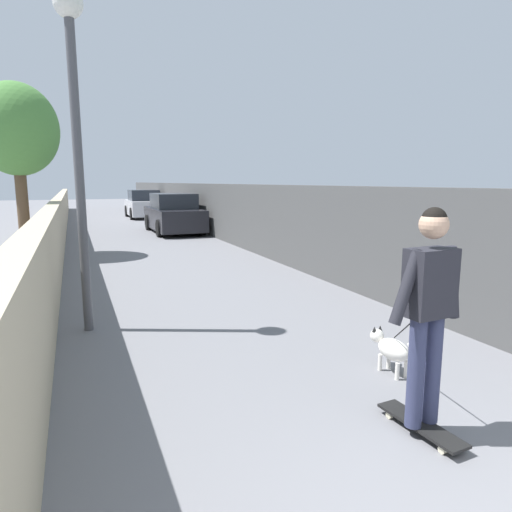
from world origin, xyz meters
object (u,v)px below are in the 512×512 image
object	(u,v)px
car_near	(174,214)
person_skateboarder	(429,300)
skateboard	(421,425)
dog	(391,348)
car_far	(144,205)
tree_left_near	(16,131)
lamp_post	(75,105)

from	to	relation	value
car_near	person_skateboarder	bearing A→B (deg)	175.49
skateboard	dog	bearing A→B (deg)	-26.98
skateboard	person_skateboarder	xyz separation A→B (m)	(-0.00, 0.00, 1.04)
person_skateboarder	car_far	distance (m)	23.01
person_skateboarder	dog	distance (m)	1.42
tree_left_near	person_skateboarder	xyz separation A→B (m)	(-10.78, -3.72, -2.19)
lamp_post	dog	size ratio (longest dim) A/B	3.24
lamp_post	skateboard	distance (m)	5.29
tree_left_near	lamp_post	size ratio (longest dim) A/B	1.04
dog	person_skateboarder	bearing A→B (deg)	153.02
tree_left_near	lamp_post	world-z (taller)	tree_left_near
skateboard	car_far	bearing A→B (deg)	-2.96
lamp_post	dog	world-z (taller)	lamp_post
tree_left_near	person_skateboarder	distance (m)	11.61
lamp_post	skateboard	bearing A→B (deg)	-147.27
skateboard	car_far	world-z (taller)	car_far
dog	skateboard	bearing A→B (deg)	153.02
dog	car_near	bearing A→B (deg)	-2.71
tree_left_near	dog	distance (m)	11.05
skateboard	dog	world-z (taller)	dog
tree_left_near	person_skateboarder	world-z (taller)	tree_left_near
person_skateboarder	car_far	size ratio (longest dim) A/B	0.46
car_far	skateboard	bearing A→B (deg)	177.04
person_skateboarder	dog	xyz separation A→B (m)	(1.03, -0.52, -0.83)
car_near	car_far	world-z (taller)	same
skateboard	car_near	distance (m)	15.10
lamp_post	person_skateboarder	distance (m)	4.80
skateboard	tree_left_near	bearing A→B (deg)	19.05
dog	car_far	world-z (taller)	car_far
tree_left_near	person_skateboarder	bearing A→B (deg)	-160.95
tree_left_near	car_far	bearing A→B (deg)	-21.92
car_near	car_far	xyz separation A→B (m)	(7.93, 0.00, -0.00)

